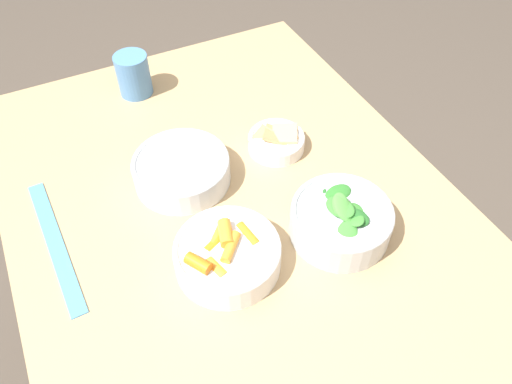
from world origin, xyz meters
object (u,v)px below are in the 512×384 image
object	(u,v)px
bowl_beans_hotdog	(182,170)
bowl_cookies	(277,141)
bowl_greens	(341,220)
bowl_carrots	(227,254)
cup	(133,75)
ruler	(55,244)

from	to	relation	value
bowl_beans_hotdog	bowl_cookies	xyz separation A→B (m)	(-0.00, -0.21, -0.01)
bowl_greens	bowl_carrots	bearing A→B (deg)	82.84
bowl_carrots	cup	bearing A→B (deg)	-0.75
bowl_carrots	ruler	world-z (taller)	bowl_carrots
bowl_cookies	cup	bearing A→B (deg)	32.92
bowl_greens	ruler	distance (m)	0.51
bowl_beans_hotdog	cup	bearing A→B (deg)	-0.79
bowl_greens	bowl_beans_hotdog	bearing A→B (deg)	39.64
bowl_carrots	bowl_greens	size ratio (longest dim) A/B	1.00
ruler	cup	xyz separation A→B (m)	(0.37, -0.27, 0.05)
bowl_greens	cup	world-z (taller)	cup
bowl_carrots	bowl_greens	world-z (taller)	bowl_greens
bowl_carrots	bowl_cookies	world-z (taller)	bowl_carrots
bowl_carrots	bowl_greens	xyz separation A→B (m)	(-0.03, -0.21, 0.01)
bowl_beans_hotdog	ruler	xyz separation A→B (m)	(-0.05, 0.26, -0.03)
bowl_carrots	bowl_cookies	xyz separation A→B (m)	(0.22, -0.21, -0.01)
cup	ruler	bearing A→B (deg)	143.88
bowl_carrots	bowl_beans_hotdog	xyz separation A→B (m)	(0.22, -0.00, -0.00)
bowl_greens	ruler	bearing A→B (deg)	66.62
bowl_beans_hotdog	bowl_cookies	distance (m)	0.21
bowl_carrots	ruler	bearing A→B (deg)	55.80
bowl_greens	bowl_beans_hotdog	xyz separation A→B (m)	(0.25, 0.21, -0.01)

